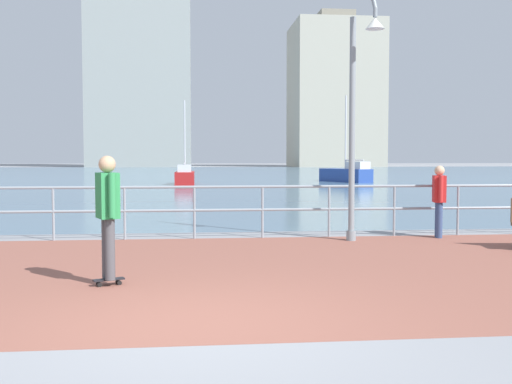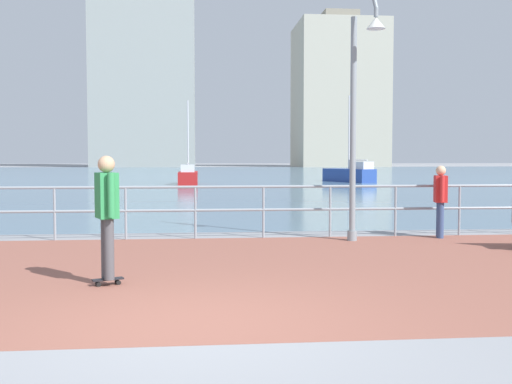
% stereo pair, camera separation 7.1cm
% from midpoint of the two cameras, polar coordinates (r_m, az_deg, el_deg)
% --- Properties ---
extents(ground, '(220.00, 220.00, 0.00)m').
position_cam_midpoint_polar(ground, '(45.98, -5.87, 1.22)').
color(ground, gray).
extents(brick_paving, '(28.00, 7.08, 0.01)m').
position_cam_midpoint_polar(brick_paving, '(9.01, -6.00, -7.38)').
color(brick_paving, '#935647').
rests_on(brick_paving, ground).
extents(harbor_water, '(180.00, 88.00, 0.00)m').
position_cam_midpoint_polar(harbor_water, '(57.42, -5.86, 1.64)').
color(harbor_water, slate).
rests_on(harbor_water, ground).
extents(waterfront_railing, '(25.25, 0.06, 1.09)m').
position_cam_midpoint_polar(waterfront_railing, '(12.43, -5.97, -0.95)').
color(waterfront_railing, '#8C99A3').
rests_on(waterfront_railing, ground).
extents(lamppost, '(0.58, 0.72, 5.00)m').
position_cam_midpoint_polar(lamppost, '(12.13, 9.49, 8.45)').
color(lamppost, gray).
rests_on(lamppost, ground).
extents(skateboarder, '(0.41, 0.54, 1.69)m').
position_cam_midpoint_polar(skateboarder, '(8.07, -13.99, -1.47)').
color(skateboarder, black).
rests_on(skateboarder, ground).
extents(bystander, '(0.32, 0.56, 1.49)m').
position_cam_midpoint_polar(bystander, '(13.06, 16.67, -0.36)').
color(bystander, '#384C7A').
rests_on(bystander, ground).
extents(sailboat_blue, '(2.93, 4.24, 5.75)m').
position_cam_midpoint_polar(sailboat_blue, '(40.94, 8.48, 1.71)').
color(sailboat_blue, '#284799').
rests_on(sailboat_blue, ground).
extents(sailboat_gray, '(1.15, 3.63, 5.09)m').
position_cam_midpoint_polar(sailboat_gray, '(37.08, -6.75, 1.46)').
color(sailboat_gray, '#B21E1E').
rests_on(sailboat_gray, ground).
extents(tower_steel, '(14.70, 14.01, 26.46)m').
position_cam_midpoint_polar(tower_steel, '(107.23, 7.38, 9.03)').
color(tower_steel, '#B2AD99').
rests_on(tower_steel, ground).
extents(tower_concrete, '(16.85, 13.04, 46.64)m').
position_cam_midpoint_polar(tower_concrete, '(107.17, -10.87, 14.46)').
color(tower_concrete, '#939993').
rests_on(tower_concrete, ground).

